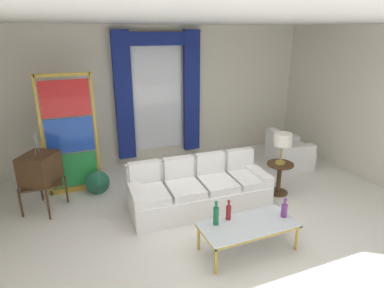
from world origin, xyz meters
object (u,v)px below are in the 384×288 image
(vintage_tv, at_px, (40,170))
(peacock_figurine, at_px, (98,184))
(bottle_blue_decanter, at_px, (216,215))
(coffee_table, at_px, (248,226))
(bottle_crystal_tall, at_px, (284,209))
(armchair_white, at_px, (287,154))
(stained_glass_divider, at_px, (70,138))
(round_side_table, at_px, (279,176))
(table_lamp_brass, at_px, (283,141))
(couch_white_long, at_px, (198,189))
(bottle_amber_squat, at_px, (228,212))

(vintage_tv, height_order, peacock_figurine, vintage_tv)
(bottle_blue_decanter, height_order, peacock_figurine, bottle_blue_decanter)
(coffee_table, distance_m, bottle_crystal_tall, 0.57)
(armchair_white, bearing_deg, stained_glass_divider, 173.42)
(coffee_table, distance_m, round_side_table, 1.88)
(bottle_crystal_tall, bearing_deg, armchair_white, 50.92)
(vintage_tv, relative_size, armchair_white, 1.45)
(armchair_white, bearing_deg, bottle_crystal_tall, -129.08)
(table_lamp_brass, bearing_deg, couch_white_long, 173.83)
(vintage_tv, relative_size, stained_glass_divider, 0.61)
(peacock_figurine, bearing_deg, bottle_amber_squat, -56.24)
(bottle_blue_decanter, bearing_deg, table_lamp_brass, 30.14)
(couch_white_long, height_order, armchair_white, couch_white_long)
(couch_white_long, height_order, table_lamp_brass, table_lamp_brass)
(bottle_blue_decanter, bearing_deg, bottle_crystal_tall, -11.48)
(bottle_blue_decanter, relative_size, bottle_crystal_tall, 1.21)
(vintage_tv, height_order, armchair_white, vintage_tv)
(peacock_figurine, xyz_separation_m, table_lamp_brass, (3.09, -1.18, 0.81))
(couch_white_long, relative_size, peacock_figurine, 3.96)
(coffee_table, bearing_deg, bottle_crystal_tall, -2.95)
(vintage_tv, bearing_deg, bottle_crystal_tall, -36.02)
(bottle_blue_decanter, distance_m, vintage_tv, 3.00)
(bottle_blue_decanter, bearing_deg, round_side_table, 30.14)
(bottle_blue_decanter, distance_m, round_side_table, 2.12)
(coffee_table, bearing_deg, bottle_amber_squat, 133.49)
(stained_glass_divider, height_order, peacock_figurine, stained_glass_divider)
(bottle_amber_squat, distance_m, round_side_table, 1.92)
(bottle_blue_decanter, xyz_separation_m, armchair_white, (2.80, 2.08, -0.26))
(bottle_amber_squat, xyz_separation_m, stained_glass_divider, (-1.84, 2.55, 0.53))
(peacock_figurine, distance_m, round_side_table, 3.31)
(stained_glass_divider, bearing_deg, bottle_amber_squat, -54.11)
(bottle_amber_squat, distance_m, armchair_white, 3.31)
(bottle_blue_decanter, bearing_deg, couch_white_long, 77.61)
(bottle_blue_decanter, height_order, bottle_crystal_tall, bottle_blue_decanter)
(stained_glass_divider, relative_size, peacock_figurine, 3.67)
(bottle_blue_decanter, distance_m, bottle_amber_squat, 0.22)
(couch_white_long, distance_m, peacock_figurine, 1.84)
(couch_white_long, relative_size, stained_glass_divider, 1.08)
(bottle_crystal_tall, bearing_deg, coffee_table, 177.05)
(vintage_tv, xyz_separation_m, table_lamp_brass, (3.99, -1.01, 0.30))
(table_lamp_brass, bearing_deg, vintage_tv, 165.75)
(couch_white_long, xyz_separation_m, vintage_tv, (-2.43, 0.85, 0.42))
(bottle_blue_decanter, xyz_separation_m, peacock_figurine, (-1.26, 2.25, -0.33))
(peacock_figurine, relative_size, round_side_table, 1.01)
(bottle_amber_squat, bearing_deg, bottle_crystal_tall, -17.44)
(coffee_table, bearing_deg, table_lamp_brass, 40.81)
(round_side_table, xyz_separation_m, table_lamp_brass, (0.00, 0.00, 0.67))
(bottle_crystal_tall, height_order, bottle_amber_squat, bottle_amber_squat)
(bottle_crystal_tall, height_order, table_lamp_brass, table_lamp_brass)
(bottle_amber_squat, height_order, peacock_figurine, bottle_amber_squat)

